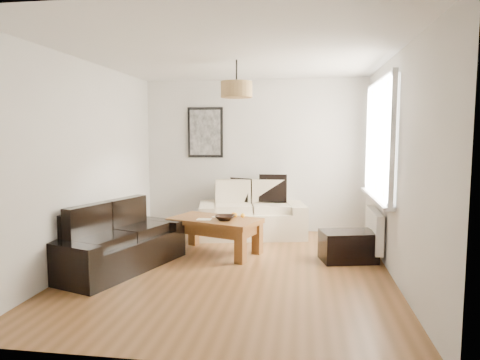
# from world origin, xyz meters

# --- Properties ---
(floor) EXTENTS (4.50, 4.50, 0.00)m
(floor) POSITION_xyz_m (0.00, 0.00, 0.00)
(floor) COLOR brown
(floor) RESTS_ON ground
(ceiling) EXTENTS (3.80, 4.50, 0.00)m
(ceiling) POSITION_xyz_m (0.00, 0.00, 2.60)
(ceiling) COLOR white
(ceiling) RESTS_ON floor
(wall_back) EXTENTS (3.80, 0.04, 2.60)m
(wall_back) POSITION_xyz_m (0.00, 2.25, 1.30)
(wall_back) COLOR silver
(wall_back) RESTS_ON floor
(wall_front) EXTENTS (3.80, 0.04, 2.60)m
(wall_front) POSITION_xyz_m (0.00, -2.25, 1.30)
(wall_front) COLOR silver
(wall_front) RESTS_ON floor
(wall_left) EXTENTS (0.04, 4.50, 2.60)m
(wall_left) POSITION_xyz_m (-1.90, 0.00, 1.30)
(wall_left) COLOR silver
(wall_left) RESTS_ON floor
(wall_right) EXTENTS (0.04, 4.50, 2.60)m
(wall_right) POSITION_xyz_m (1.90, 0.00, 1.30)
(wall_right) COLOR silver
(wall_right) RESTS_ON floor
(window_bay) EXTENTS (0.14, 1.90, 1.60)m
(window_bay) POSITION_xyz_m (1.86, 0.80, 1.60)
(window_bay) COLOR white
(window_bay) RESTS_ON wall_right
(radiator) EXTENTS (0.10, 0.90, 0.52)m
(radiator) POSITION_xyz_m (1.82, 0.80, 0.38)
(radiator) COLOR white
(radiator) RESTS_ON wall_right
(poster) EXTENTS (0.62, 0.04, 0.87)m
(poster) POSITION_xyz_m (-0.85, 2.22, 1.70)
(poster) COLOR black
(poster) RESTS_ON wall_back
(pendant_shade) EXTENTS (0.40, 0.40, 0.20)m
(pendant_shade) POSITION_xyz_m (0.00, 0.30, 2.23)
(pendant_shade) COLOR tan
(pendant_shade) RESTS_ON ceiling
(loveseat_cream) EXTENTS (1.85, 1.24, 0.85)m
(loveseat_cream) POSITION_xyz_m (0.02, 1.78, 0.42)
(loveseat_cream) COLOR beige
(loveseat_cream) RESTS_ON floor
(sofa_leather) EXTENTS (1.35, 1.92, 0.75)m
(sofa_leather) POSITION_xyz_m (-1.43, -0.18, 0.38)
(sofa_leather) COLOR black
(sofa_leather) RESTS_ON floor
(coffee_table) EXTENTS (1.37, 1.03, 0.50)m
(coffee_table) POSITION_xyz_m (-0.36, 0.65, 0.25)
(coffee_table) COLOR brown
(coffee_table) RESTS_ON floor
(ottoman) EXTENTS (0.78, 0.60, 0.40)m
(ottoman) POSITION_xyz_m (1.45, 0.55, 0.20)
(ottoman) COLOR black
(ottoman) RESTS_ON floor
(cushion_left) EXTENTS (0.41, 0.28, 0.40)m
(cushion_left) POSITION_xyz_m (-0.20, 1.99, 0.73)
(cushion_left) COLOR black
(cushion_left) RESTS_ON loveseat_cream
(cushion_right) EXTENTS (0.47, 0.16, 0.46)m
(cushion_right) POSITION_xyz_m (0.35, 1.99, 0.76)
(cushion_right) COLOR black
(cushion_right) RESTS_ON loveseat_cream
(fruit_bowl) EXTENTS (0.28, 0.28, 0.07)m
(fruit_bowl) POSITION_xyz_m (-0.20, 0.54, 0.53)
(fruit_bowl) COLOR black
(fruit_bowl) RESTS_ON coffee_table
(orange_a) EXTENTS (0.09, 0.09, 0.07)m
(orange_a) POSITION_xyz_m (-0.09, 0.72, 0.54)
(orange_a) COLOR orange
(orange_a) RESTS_ON fruit_bowl
(orange_b) EXTENTS (0.08, 0.08, 0.06)m
(orange_b) POSITION_xyz_m (0.02, 0.71, 0.54)
(orange_b) COLOR orange
(orange_b) RESTS_ON fruit_bowl
(orange_c) EXTENTS (0.07, 0.07, 0.07)m
(orange_c) POSITION_xyz_m (-0.11, 0.74, 0.54)
(orange_c) COLOR orange
(orange_c) RESTS_ON fruit_bowl
(papers) EXTENTS (0.19, 0.13, 0.01)m
(papers) POSITION_xyz_m (-0.49, 0.54, 0.50)
(papers) COLOR white
(papers) RESTS_ON coffee_table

